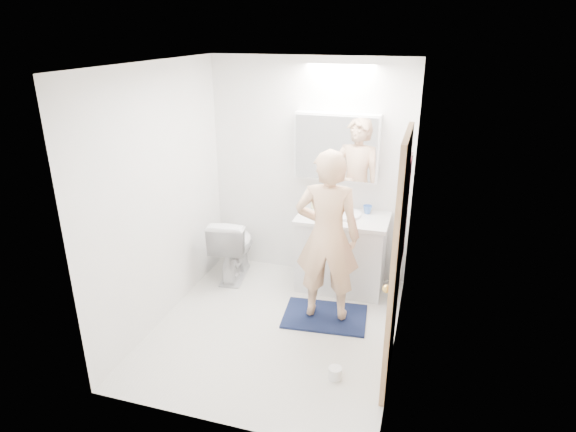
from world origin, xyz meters
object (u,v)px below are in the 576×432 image
at_px(medicine_cabinet, 337,147).
at_px(toilet_paper_roll, 335,373).
at_px(toilet, 233,246).
at_px(soap_bottle_a, 315,199).
at_px(toothbrush_cup, 368,210).
at_px(vanity_cabinet, 342,254).
at_px(soap_bottle_b, 331,202).
at_px(person, 327,236).

distance_m(medicine_cabinet, toilet_paper_roll, 2.28).
distance_m(toilet, soap_bottle_a, 1.06).
xyz_separation_m(toilet, toothbrush_cup, (1.44, 0.28, 0.50)).
distance_m(vanity_cabinet, soap_bottle_a, 0.65).
relative_size(medicine_cabinet, toothbrush_cup, 9.23).
bearing_deg(vanity_cabinet, toilet_paper_roll, -80.63).
xyz_separation_m(vanity_cabinet, soap_bottle_b, (-0.17, 0.18, 0.51)).
xyz_separation_m(soap_bottle_a, toothbrush_cup, (0.57, 0.01, -0.06)).
bearing_deg(toilet, soap_bottle_a, -170.38).
relative_size(vanity_cabinet, person, 0.55).
height_order(medicine_cabinet, toilet, medicine_cabinet).
bearing_deg(toilet_paper_roll, person, 107.91).
distance_m(medicine_cabinet, toothbrush_cup, 0.73).
relative_size(toothbrush_cup, toilet_paper_roll, 0.87).
bearing_deg(soap_bottle_b, toilet_paper_roll, -75.91).
distance_m(soap_bottle_a, toothbrush_cup, 0.58).
height_order(vanity_cabinet, soap_bottle_b, soap_bottle_b).
bearing_deg(toilet_paper_roll, medicine_cabinet, 102.64).
bearing_deg(medicine_cabinet, soap_bottle_a, -163.97).
distance_m(soap_bottle_b, toothbrush_cup, 0.40).
bearing_deg(medicine_cabinet, vanity_cabinet, -57.02).
relative_size(person, toothbrush_cup, 17.23).
xyz_separation_m(vanity_cabinet, person, (-0.02, -0.66, 0.48)).
bearing_deg(soap_bottle_b, toothbrush_cup, -2.84).
bearing_deg(soap_bottle_a, toilet_paper_roll, -70.26).
bearing_deg(person, toothbrush_cup, -112.22).
distance_m(toothbrush_cup, toilet_paper_roll, 1.85).
distance_m(medicine_cabinet, person, 1.08).
bearing_deg(toilet, toilet_paper_roll, 128.90).
relative_size(medicine_cabinet, soap_bottle_a, 4.26).
height_order(vanity_cabinet, soap_bottle_a, soap_bottle_a).
height_order(vanity_cabinet, person, person).
xyz_separation_m(medicine_cabinet, toilet_paper_roll, (0.38, -1.71, -1.45)).
xyz_separation_m(medicine_cabinet, soap_bottle_b, (-0.04, -0.03, -0.60)).
bearing_deg(medicine_cabinet, toilet_paper_roll, -77.36).
height_order(soap_bottle_a, soap_bottle_b, soap_bottle_a).
xyz_separation_m(vanity_cabinet, toothbrush_cup, (0.23, 0.16, 0.47)).
xyz_separation_m(vanity_cabinet, medicine_cabinet, (-0.14, 0.21, 1.11)).
bearing_deg(toilet_paper_roll, toothbrush_cup, 90.68).
bearing_deg(toothbrush_cup, soap_bottle_b, 177.16).
bearing_deg(toilet, toothbrush_cup, -176.62).
xyz_separation_m(toothbrush_cup, toilet_paper_roll, (0.02, -1.66, -0.81)).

